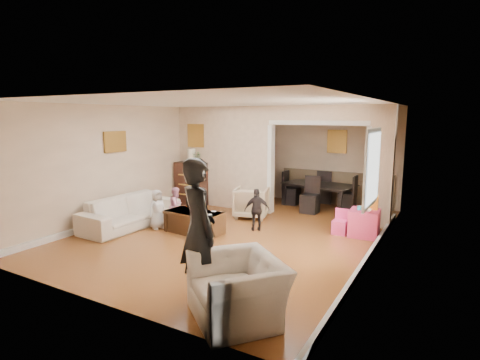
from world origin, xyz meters
The scene contains 27 objects.
floor centered at (0.00, 0.00, 0.00)m, with size 7.00×7.00×0.00m, color #A9642B.
partition_left centered at (-1.38, 1.80, 1.30)m, with size 2.75×0.18×2.60m, color beige.
partition_right centered at (2.48, 1.80, 1.30)m, with size 0.55×0.18×2.60m, color beige.
partition_header centered at (1.10, 1.80, 2.42)m, with size 2.22×0.18×0.35m, color beige.
window_pane centered at (2.73, -0.40, 1.55)m, with size 0.03×0.95×1.10m, color white.
framed_art_partition centered at (-2.20, 1.70, 1.85)m, with size 0.45×0.03×0.55m, color brown.
framed_art_sofa_wall centered at (-2.71, -0.60, 1.80)m, with size 0.03×0.55×0.40m, color brown.
framed_art_alcove centered at (1.10, 3.44, 1.70)m, with size 0.45×0.03×0.55m, color brown.
sofa centered at (-2.15, -0.77, 0.33)m, with size 2.23×0.87×0.65m, color silver.
armchair_back centered at (-0.25, 1.18, 0.35)m, with size 0.75×0.78×0.71m, color tan.
armchair_front centered at (1.75, -2.95, 0.36)m, with size 1.10×0.96×0.72m, color silver.
dresser centered at (-2.25, 1.55, 0.57)m, with size 0.83×0.47×1.15m, color black.
table_lamp centered at (-2.25, 1.55, 1.33)m, with size 0.22×0.22×0.36m, color beige.
potted_plant centered at (-2.05, 1.55, 1.30)m, with size 0.27×0.23×0.30m, color #3D6A2F.
coffee_table centered at (-0.69, -0.47, 0.22)m, with size 1.17×0.59×0.44m, color #3B2112.
coffee_cup centered at (-0.59, -0.52, 0.48)m, with size 0.09×0.09×0.09m, color silver.
play_table centered at (2.38, 1.00, 0.27)m, with size 0.55×0.55×0.53m, color #E23B6E.
cereal_box centered at (2.50, 1.10, 0.68)m, with size 0.20×0.07×0.30m, color yellow.
cyan_cup centered at (2.28, 0.95, 0.57)m, with size 0.08×0.08×0.08m, color #29B0CE.
toy_block centered at (2.26, 1.12, 0.56)m, with size 0.08×0.06×0.05m, color red.
play_bowl centered at (2.43, 0.88, 0.56)m, with size 0.20×0.20×0.05m, color white.
dining_table centered at (0.81, 2.91, 0.31)m, with size 1.77×0.99×0.62m, color black.
adult_person centered at (1.08, -2.78, 0.92)m, with size 0.67×0.44×1.85m, color black.
child_kneel_a centered at (-1.54, -0.62, 0.42)m, with size 0.41×0.27×0.84m, color silver.
child_kneel_b centered at (-1.39, -0.17, 0.42)m, with size 0.40×0.31×0.83m, color pink.
child_toddler centered at (0.36, 0.28, 0.44)m, with size 0.52×0.22×0.89m, color black.
craft_papers centered at (-0.56, -0.45, 0.44)m, with size 0.70×0.46×0.00m.
Camera 1 is at (3.83, -6.56, 2.34)m, focal length 28.51 mm.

